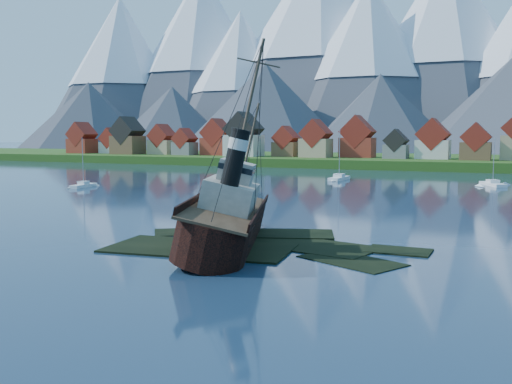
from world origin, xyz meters
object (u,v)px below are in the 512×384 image
at_px(tugboat_wreck, 227,218).
at_px(sailboat_b, 84,186).
at_px(sailboat_e, 493,185).
at_px(sailboat_f, 339,179).

xyz_separation_m(tugboat_wreck, sailboat_b, (-57.62, 43.58, -2.47)).
bearing_deg(sailboat_e, sailboat_f, 153.34).
relative_size(tugboat_wreck, sailboat_f, 2.07).
height_order(sailboat_b, sailboat_e, sailboat_b).
bearing_deg(sailboat_e, tugboat_wreck, -129.37).
xyz_separation_m(tugboat_wreck, sailboat_e, (21.79, 84.53, -2.49)).
height_order(tugboat_wreck, sailboat_b, tugboat_wreck).
relative_size(sailboat_b, sailboat_f, 0.84).
distance_m(sailboat_e, sailboat_f, 35.39).
relative_size(sailboat_e, sailboat_f, 0.84).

